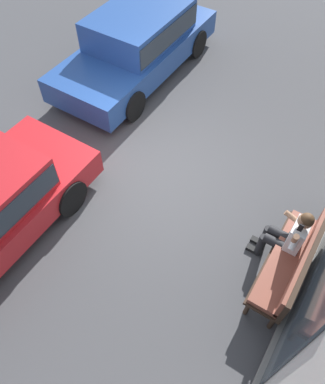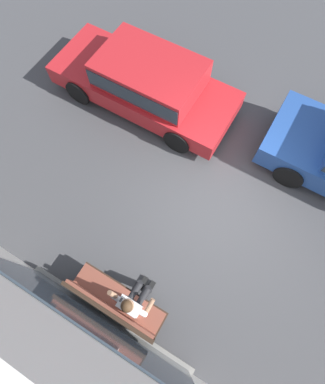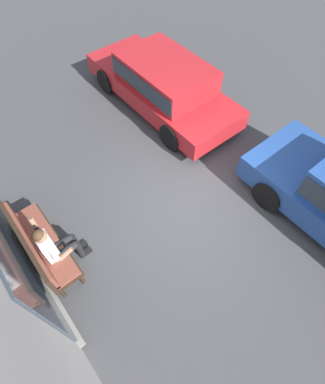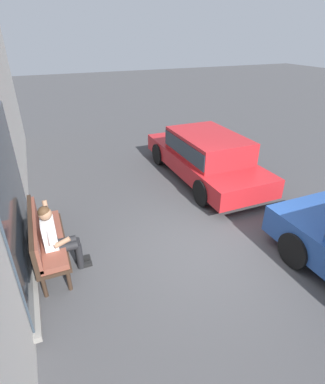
% 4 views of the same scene
% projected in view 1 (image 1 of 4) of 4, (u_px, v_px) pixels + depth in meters
% --- Properties ---
extents(ground_plane, '(60.00, 60.00, 0.00)m').
position_uv_depth(ground_plane, '(157.00, 174.00, 7.29)').
color(ground_plane, '#424244').
extents(bench, '(1.85, 0.55, 1.02)m').
position_uv_depth(bench, '(294.00, 261.00, 5.51)').
color(bench, '#332319').
rests_on(bench, ground_plane).
extents(person_on_phone, '(0.73, 0.74, 1.36)m').
position_uv_depth(person_on_phone, '(289.00, 236.00, 5.63)').
color(person_on_phone, black).
rests_on(person_on_phone, ground_plane).
extents(parked_car_near, '(4.53, 1.96, 1.48)m').
position_uv_depth(parked_car_near, '(138.00, 41.00, 8.65)').
color(parked_car_near, '#23478E').
rests_on(parked_car_near, ground_plane).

